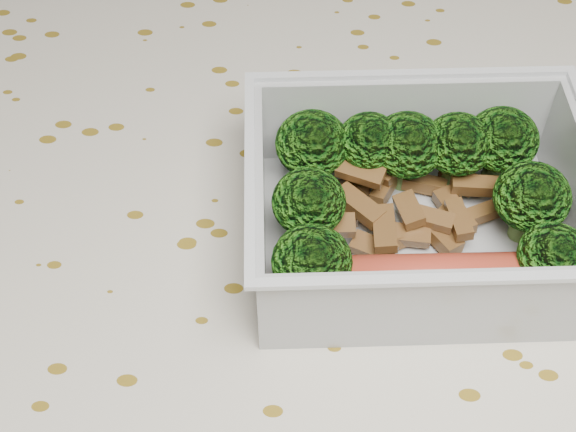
{
  "coord_description": "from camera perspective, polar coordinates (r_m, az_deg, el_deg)",
  "views": [
    {
      "loc": [
        0.0,
        -0.25,
        1.08
      ],
      "look_at": [
        -0.0,
        -0.0,
        0.78
      ],
      "focal_mm": 50.0,
      "sensor_mm": 36.0,
      "label": 1
    }
  ],
  "objects": [
    {
      "name": "tablecloth",
      "position": [
        0.44,
        0.62,
        -4.92
      ],
      "size": [
        1.46,
        0.96,
        0.19
      ],
      "color": "beige",
      "rests_on": "dining_table"
    },
    {
      "name": "meat_pile",
      "position": [
        0.41,
        8.32,
        0.6
      ],
      "size": [
        0.11,
        0.07,
        0.03
      ],
      "color": "brown",
      "rests_on": "lunch_container"
    },
    {
      "name": "dining_table",
      "position": [
        0.48,
        0.57,
        -8.29
      ],
      "size": [
        1.4,
        0.9,
        0.75
      ],
      "color": "brown",
      "rests_on": "ground"
    },
    {
      "name": "sausage",
      "position": [
        0.38,
        10.54,
        -4.23
      ],
      "size": [
        0.15,
        0.03,
        0.02
      ],
      "color": "#B73926",
      "rests_on": "lunch_container"
    },
    {
      "name": "broccoli_florets",
      "position": [
        0.4,
        8.93,
        2.63
      ],
      "size": [
        0.14,
        0.12,
        0.05
      ],
      "color": "#608C3F",
      "rests_on": "lunch_container"
    },
    {
      "name": "lunch_container",
      "position": [
        0.4,
        9.21,
        -0.05
      ],
      "size": [
        0.18,
        0.14,
        0.06
      ],
      "color": "silver",
      "rests_on": "tablecloth"
    }
  ]
}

